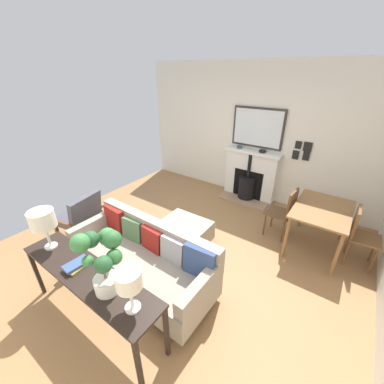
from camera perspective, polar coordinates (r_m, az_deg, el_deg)
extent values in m
cube|color=olive|center=(3.95, -2.83, -13.97)|extent=(5.13, 5.27, 0.01)
cube|color=silver|center=(5.36, 14.42, 13.35)|extent=(0.12, 5.27, 2.78)
cube|color=#9E7A5B|center=(5.41, 11.98, -1.98)|extent=(0.36, 1.07, 0.03)
cube|color=white|center=(5.44, 13.75, 3.86)|extent=(0.22, 1.12, 1.03)
cube|color=black|center=(5.43, 13.19, 1.90)|extent=(0.06, 0.65, 0.63)
cylinder|color=black|center=(5.43, 12.93, 1.01)|extent=(0.36, 0.36, 0.47)
cylinder|color=black|center=(5.33, 13.20, 3.38)|extent=(0.38, 0.38, 0.02)
cylinder|color=black|center=(5.23, 13.50, 6.04)|extent=(0.07, 0.07, 0.51)
cube|color=white|center=(5.24, 14.29, 9.23)|extent=(0.27, 1.20, 0.05)
cube|color=#2D2823|center=(5.22, 15.39, 14.56)|extent=(0.04, 1.07, 0.80)
cube|color=silver|center=(5.20, 15.30, 14.53)|extent=(0.01, 0.99, 0.72)
cylinder|color=#334C56|center=(5.35, 11.26, 10.48)|extent=(0.11, 0.11, 0.05)
torus|color=#334C56|center=(5.34, 11.29, 10.70)|extent=(0.12, 0.12, 0.01)
cylinder|color=black|center=(5.17, 16.45, 9.27)|extent=(0.15, 0.15, 0.04)
torus|color=black|center=(5.17, 16.48, 9.44)|extent=(0.15, 0.15, 0.01)
cylinder|color=#B2B2B7|center=(3.97, -24.39, -15.65)|extent=(0.04, 0.04, 0.10)
cylinder|color=#B2B2B7|center=(3.00, -3.90, -30.83)|extent=(0.04, 0.04, 0.10)
cylinder|color=#B2B2B7|center=(4.20, -16.96, -11.48)|extent=(0.04, 0.04, 0.10)
cylinder|color=#B2B2B7|center=(3.30, 3.81, -23.23)|extent=(0.04, 0.04, 0.10)
cube|color=gray|center=(3.38, -12.30, -17.10)|extent=(0.82, 2.05, 0.33)
cube|color=gray|center=(3.32, -8.58, -9.57)|extent=(0.16, 2.04, 0.38)
cube|color=gray|center=(3.86, -22.49, -7.39)|extent=(0.76, 0.13, 0.20)
cube|color=gray|center=(2.72, 2.01, -21.80)|extent=(0.76, 0.13, 0.20)
cube|color=maroon|center=(3.77, -17.87, -6.18)|extent=(0.15, 0.39, 0.38)
cube|color=#4C6B47|center=(3.51, -13.84, -8.72)|extent=(0.17, 0.34, 0.34)
cube|color=maroon|center=(3.27, -9.33, -11.14)|extent=(0.15, 0.34, 0.34)
cube|color=#99999E|center=(3.07, -4.43, -13.68)|extent=(0.14, 0.34, 0.35)
cube|color=#334775|center=(2.87, 1.85, -16.36)|extent=(0.16, 0.40, 0.40)
cylinder|color=#B2B2B7|center=(4.06, -7.58, -11.97)|extent=(0.03, 0.03, 0.09)
cylinder|color=#B2B2B7|center=(3.76, -0.27, -15.42)|extent=(0.03, 0.03, 0.09)
cylinder|color=#B2B2B7|center=(4.37, -3.04, -8.52)|extent=(0.03, 0.03, 0.09)
cylinder|color=#B2B2B7|center=(4.10, 3.95, -11.35)|extent=(0.03, 0.03, 0.09)
cube|color=gray|center=(3.94, -1.82, -9.41)|extent=(0.66, 0.78, 0.32)
cube|color=brown|center=(4.86, -24.86, -5.35)|extent=(0.05, 0.05, 0.38)
cube|color=brown|center=(4.61, -29.46, -8.27)|extent=(0.05, 0.05, 0.38)
cube|color=brown|center=(4.54, -20.80, -6.87)|extent=(0.05, 0.05, 0.38)
cube|color=brown|center=(4.27, -25.50, -10.15)|extent=(0.05, 0.05, 0.38)
cube|color=#4C4C56|center=(4.46, -25.68, -5.38)|extent=(0.70, 0.66, 0.08)
cube|color=#4C4C56|center=(4.16, -24.06, -3.43)|extent=(0.62, 0.26, 0.41)
cube|color=brown|center=(4.58, -23.00, -2.56)|extent=(0.14, 0.53, 0.04)
cube|color=brown|center=(4.26, -29.06, -6.34)|extent=(0.14, 0.53, 0.04)
cube|color=black|center=(3.75, -28.08, -13.34)|extent=(0.04, 0.04, 0.70)
cube|color=black|center=(2.66, -6.11, -30.32)|extent=(0.04, 0.04, 0.70)
cube|color=black|center=(3.67, -33.07, -15.79)|extent=(0.04, 0.04, 0.70)
cube|color=black|center=(2.54, -12.63, -35.45)|extent=(0.04, 0.04, 0.70)
cube|color=black|center=(2.81, -23.86, -17.45)|extent=(0.42, 1.87, 0.03)
cylinder|color=white|center=(3.32, -30.56, -11.05)|extent=(0.14, 0.14, 0.02)
cylinder|color=white|center=(3.24, -31.15, -9.03)|extent=(0.03, 0.03, 0.27)
cylinder|color=silver|center=(3.12, -32.16, -5.50)|extent=(0.27, 0.27, 0.20)
cylinder|color=white|center=(2.37, -13.90, -25.15)|extent=(0.14, 0.14, 0.02)
cylinder|color=white|center=(2.27, -14.30, -23.08)|extent=(0.03, 0.03, 0.24)
cylinder|color=silver|center=(2.12, -14.95, -19.53)|extent=(0.22, 0.22, 0.16)
cylinder|color=silver|center=(2.51, -19.60, -19.95)|extent=(0.23, 0.23, 0.16)
cylinder|color=brown|center=(2.37, -20.36, -16.64)|extent=(0.02, 0.02, 0.24)
sphere|color=#387A3D|center=(2.26, -23.57, -14.89)|extent=(0.10, 0.10, 0.10)
sphere|color=#26562D|center=(2.15, -20.39, -15.92)|extent=(0.15, 0.15, 0.15)
sphere|color=#2D6633|center=(2.19, -18.05, -14.50)|extent=(0.14, 0.14, 0.14)
sphere|color=#2D6633|center=(2.20, -18.52, -10.69)|extent=(0.16, 0.16, 0.16)
sphere|color=#387A3D|center=(2.39, -19.54, -10.01)|extent=(0.17, 0.17, 0.17)
sphere|color=#26562D|center=(2.30, -23.10, -10.39)|extent=(0.15, 0.15, 0.15)
sphere|color=#387A3D|center=(2.24, -25.16, -11.00)|extent=(0.17, 0.17, 0.17)
cube|color=olive|center=(2.90, -25.72, -15.56)|extent=(0.25, 0.20, 0.03)
cube|color=#38517F|center=(2.88, -25.86, -15.20)|extent=(0.26, 0.16, 0.03)
cylinder|color=olive|center=(4.73, 24.79, -3.84)|extent=(0.05, 0.05, 0.71)
cylinder|color=olive|center=(3.90, 21.53, -10.04)|extent=(0.05, 0.05, 0.71)
cylinder|color=olive|center=(4.71, 32.70, -6.03)|extent=(0.05, 0.05, 0.71)
cylinder|color=olive|center=(3.87, 31.25, -12.81)|extent=(0.05, 0.05, 0.71)
cube|color=olive|center=(4.10, 28.76, -3.61)|extent=(1.08, 0.77, 0.03)
cylinder|color=brown|center=(4.59, 18.57, -5.62)|extent=(0.03, 0.03, 0.43)
cylinder|color=brown|center=(4.34, 16.89, -7.43)|extent=(0.03, 0.03, 0.43)
cylinder|color=brown|center=(4.52, 22.28, -6.91)|extent=(0.03, 0.03, 0.43)
cylinder|color=brown|center=(4.26, 20.80, -8.85)|extent=(0.03, 0.03, 0.43)
cube|color=brown|center=(4.31, 20.09, -4.72)|extent=(0.43, 0.43, 0.02)
cube|color=brown|center=(4.15, 22.75, -2.66)|extent=(0.36, 0.07, 0.45)
cylinder|color=brown|center=(4.26, 37.17, -13.10)|extent=(0.03, 0.03, 0.45)
cylinder|color=brown|center=(4.52, 37.19, -10.77)|extent=(0.03, 0.03, 0.45)
cylinder|color=brown|center=(4.22, 32.89, -12.08)|extent=(0.03, 0.03, 0.45)
cylinder|color=brown|center=(4.49, 33.20, -9.79)|extent=(0.03, 0.03, 0.45)
cube|color=brown|center=(4.25, 35.95, -8.89)|extent=(0.41, 0.41, 0.02)
cube|color=brown|center=(4.12, 34.47, -5.83)|extent=(0.36, 0.04, 0.41)
cube|color=black|center=(5.05, 24.03, 10.21)|extent=(0.02, 0.11, 0.14)
cube|color=black|center=(5.03, 25.88, 9.66)|extent=(0.02, 0.15, 0.17)
cube|color=black|center=(5.11, 23.47, 8.13)|extent=(0.02, 0.12, 0.17)
cube|color=black|center=(5.07, 25.58, 7.80)|extent=(0.02, 0.12, 0.18)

